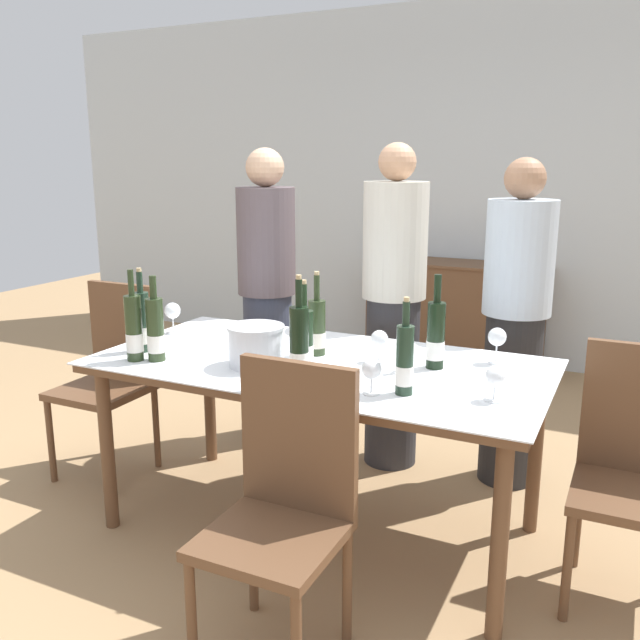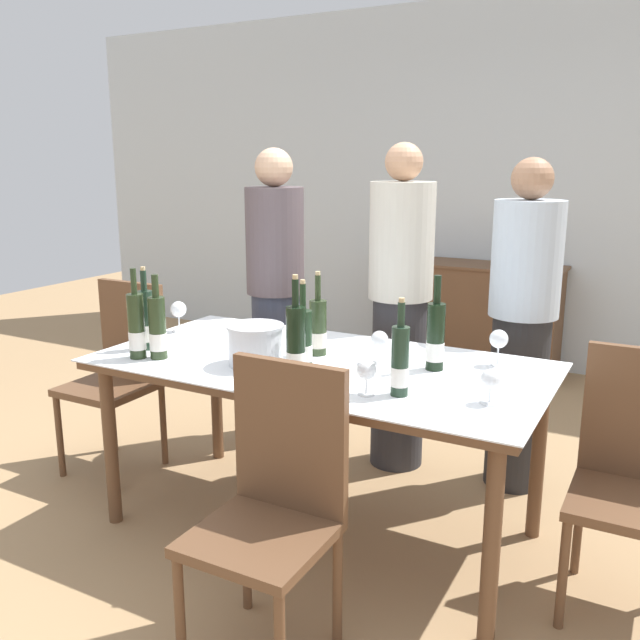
{
  "view_description": "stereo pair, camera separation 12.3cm",
  "coord_description": "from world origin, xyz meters",
  "px_view_note": "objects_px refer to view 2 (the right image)",
  "views": [
    {
      "loc": [
        1.19,
        -2.47,
        1.6
      ],
      "look_at": [
        0.0,
        0.0,
        0.96
      ],
      "focal_mm": 38.0,
      "sensor_mm": 36.0,
      "label": 1
    },
    {
      "loc": [
        1.3,
        -2.41,
        1.6
      ],
      "look_at": [
        0.0,
        0.0,
        0.96
      ],
      "focal_mm": 38.0,
      "sensor_mm": 36.0,
      "label": 2
    }
  ],
  "objects_px": {
    "wine_bottle_6": "(146,321)",
    "wine_glass_4": "(499,340)",
    "wine_glass_2": "(366,371)",
    "chair_near_front": "(275,495)",
    "person_guest_right": "(522,328)",
    "wine_glass_1": "(491,381)",
    "wine_bottle_7": "(318,328)",
    "dining_table": "(320,377)",
    "wine_bottle_1": "(158,329)",
    "sideboard_cabinet": "(470,316)",
    "ice_bucket": "(256,344)",
    "wine_bottle_3": "(137,328)",
    "wine_glass_0": "(379,341)",
    "wine_bottle_0": "(435,338)",
    "person_host": "(276,297)",
    "wine_bottle_4": "(400,362)",
    "chair_left_end": "(121,364)",
    "person_guest_left": "(400,310)",
    "wine_bottle_5": "(303,341)",
    "wine_glass_3": "(178,310)",
    "chair_right_end": "(637,467)",
    "wine_bottle_2": "(296,347)"
  },
  "relations": [
    {
      "from": "wine_bottle_6",
      "to": "wine_glass_4",
      "type": "bearing_deg",
      "value": 18.78
    },
    {
      "from": "wine_bottle_6",
      "to": "wine_glass_2",
      "type": "xyz_separation_m",
      "value": [
        1.12,
        -0.09,
        -0.04
      ]
    },
    {
      "from": "chair_near_front",
      "to": "person_guest_right",
      "type": "relative_size",
      "value": 0.6
    },
    {
      "from": "wine_glass_1",
      "to": "wine_bottle_7",
      "type": "bearing_deg",
      "value": 162.64
    },
    {
      "from": "wine_bottle_6",
      "to": "wine_glass_1",
      "type": "distance_m",
      "value": 1.54
    },
    {
      "from": "dining_table",
      "to": "wine_glass_2",
      "type": "relative_size",
      "value": 14.35
    },
    {
      "from": "wine_bottle_1",
      "to": "wine_glass_4",
      "type": "xyz_separation_m",
      "value": [
        1.31,
        0.58,
        -0.02
      ]
    },
    {
      "from": "sideboard_cabinet",
      "to": "person_guest_right",
      "type": "xyz_separation_m",
      "value": [
        0.76,
        -1.83,
        0.39
      ]
    },
    {
      "from": "ice_bucket",
      "to": "wine_bottle_3",
      "type": "distance_m",
      "value": 0.53
    },
    {
      "from": "wine_glass_0",
      "to": "chair_near_front",
      "type": "xyz_separation_m",
      "value": [
        -0.01,
        -0.81,
        -0.33
      ]
    },
    {
      "from": "person_guest_right",
      "to": "wine_bottle_7",
      "type": "bearing_deg",
      "value": -133.1
    },
    {
      "from": "wine_bottle_7",
      "to": "wine_glass_0",
      "type": "height_order",
      "value": "wine_bottle_7"
    },
    {
      "from": "wine_bottle_1",
      "to": "chair_near_front",
      "type": "distance_m",
      "value": 1.01
    },
    {
      "from": "wine_bottle_0",
      "to": "person_host",
      "type": "distance_m",
      "value": 1.39
    },
    {
      "from": "wine_bottle_4",
      "to": "person_guest_right",
      "type": "bearing_deg",
      "value": 79.43
    },
    {
      "from": "wine_bottle_7",
      "to": "wine_bottle_3",
      "type": "bearing_deg",
      "value": -147.84
    },
    {
      "from": "wine_bottle_0",
      "to": "chair_left_end",
      "type": "height_order",
      "value": "wine_bottle_0"
    },
    {
      "from": "wine_glass_2",
      "to": "wine_bottle_4",
      "type": "bearing_deg",
      "value": 27.12
    },
    {
      "from": "wine_glass_4",
      "to": "person_guest_left",
      "type": "bearing_deg",
      "value": 141.69
    },
    {
      "from": "wine_bottle_0",
      "to": "wine_bottle_6",
      "type": "bearing_deg",
      "value": -165.57
    },
    {
      "from": "wine_glass_1",
      "to": "chair_near_front",
      "type": "relative_size",
      "value": 0.13
    },
    {
      "from": "wine_glass_4",
      "to": "wine_bottle_4",
      "type": "bearing_deg",
      "value": -112.72
    },
    {
      "from": "wine_bottle_5",
      "to": "chair_left_end",
      "type": "distance_m",
      "value": 1.29
    },
    {
      "from": "wine_glass_4",
      "to": "chair_left_end",
      "type": "distance_m",
      "value": 1.95
    },
    {
      "from": "wine_bottle_1",
      "to": "wine_glass_2",
      "type": "bearing_deg",
      "value": -0.23
    },
    {
      "from": "chair_left_end",
      "to": "person_host",
      "type": "relative_size",
      "value": 0.59
    },
    {
      "from": "wine_bottle_1",
      "to": "wine_glass_3",
      "type": "bearing_deg",
      "value": 119.11
    },
    {
      "from": "chair_near_front",
      "to": "wine_bottle_7",
      "type": "bearing_deg",
      "value": 108.82
    },
    {
      "from": "wine_bottle_7",
      "to": "chair_near_front",
      "type": "bearing_deg",
      "value": -71.18
    },
    {
      "from": "wine_bottle_4",
      "to": "wine_bottle_6",
      "type": "distance_m",
      "value": 1.23
    },
    {
      "from": "wine_bottle_5",
      "to": "person_guest_left",
      "type": "bearing_deg",
      "value": 86.65
    },
    {
      "from": "wine_bottle_5",
      "to": "chair_near_front",
      "type": "height_order",
      "value": "wine_bottle_5"
    },
    {
      "from": "wine_bottle_4",
      "to": "person_guest_left",
      "type": "relative_size",
      "value": 0.21
    },
    {
      "from": "wine_bottle_4",
      "to": "ice_bucket",
      "type": "bearing_deg",
      "value": 174.35
    },
    {
      "from": "wine_bottle_3",
      "to": "person_guest_right",
      "type": "xyz_separation_m",
      "value": [
        1.37,
        1.17,
        -0.1
      ]
    },
    {
      "from": "wine_glass_0",
      "to": "chair_right_end",
      "type": "distance_m",
      "value": 1.07
    },
    {
      "from": "wine_glass_3",
      "to": "wine_glass_4",
      "type": "height_order",
      "value": "same"
    },
    {
      "from": "wine_bottle_5",
      "to": "wine_bottle_6",
      "type": "bearing_deg",
      "value": -174.48
    },
    {
      "from": "wine_bottle_2",
      "to": "wine_bottle_6",
      "type": "height_order",
      "value": "wine_bottle_2"
    },
    {
      "from": "wine_glass_1",
      "to": "wine_glass_4",
      "type": "height_order",
      "value": "wine_glass_4"
    },
    {
      "from": "wine_bottle_1",
      "to": "chair_left_end",
      "type": "xyz_separation_m",
      "value": [
        -0.61,
        0.38,
        -0.35
      ]
    },
    {
      "from": "sideboard_cabinet",
      "to": "wine_bottle_3",
      "type": "relative_size",
      "value": 3.53
    },
    {
      "from": "wine_glass_3",
      "to": "wine_bottle_1",
      "type": "bearing_deg",
      "value": -60.89
    },
    {
      "from": "sideboard_cabinet",
      "to": "wine_bottle_6",
      "type": "bearing_deg",
      "value": -103.09
    },
    {
      "from": "wine_bottle_0",
      "to": "person_guest_left",
      "type": "bearing_deg",
      "value": 121.9
    },
    {
      "from": "wine_glass_4",
      "to": "chair_left_end",
      "type": "relative_size",
      "value": 0.15
    },
    {
      "from": "wine_bottle_0",
      "to": "wine_bottle_6",
      "type": "xyz_separation_m",
      "value": [
        -1.24,
        -0.32,
        -0.0
      ]
    },
    {
      "from": "wine_bottle_2",
      "to": "wine_glass_2",
      "type": "relative_size",
      "value": 3.17
    },
    {
      "from": "ice_bucket",
      "to": "wine_bottle_4",
      "type": "height_order",
      "value": "wine_bottle_4"
    },
    {
      "from": "wine_bottle_1",
      "to": "wine_bottle_6",
      "type": "relative_size",
      "value": 0.97
    }
  ]
}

